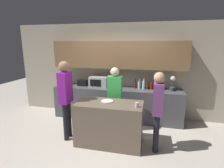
# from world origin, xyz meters

# --- Properties ---
(ground_plane) EXTENTS (14.00, 14.00, 0.00)m
(ground_plane) POSITION_xyz_m (0.00, 0.00, 0.00)
(ground_plane) COLOR beige
(back_wall) EXTENTS (6.40, 0.40, 2.70)m
(back_wall) POSITION_xyz_m (0.00, 1.66, 1.54)
(back_wall) COLOR #B2A893
(back_wall) RESTS_ON ground_plane
(back_counter) EXTENTS (3.60, 0.62, 0.91)m
(back_counter) POSITION_xyz_m (0.00, 1.39, 0.45)
(back_counter) COLOR #4C4C51
(back_counter) RESTS_ON ground_plane
(kitchen_island) EXTENTS (1.39, 0.69, 0.92)m
(kitchen_island) POSITION_xyz_m (0.12, 0.07, 0.46)
(kitchen_island) COLOR brown
(kitchen_island) RESTS_ON ground_plane
(microwave) EXTENTS (0.52, 0.39, 0.30)m
(microwave) POSITION_xyz_m (-0.52, 1.44, 1.06)
(microwave) COLOR #B7BABC
(microwave) RESTS_ON back_counter
(toaster) EXTENTS (0.26, 0.16, 0.18)m
(toaster) POSITION_xyz_m (-1.04, 1.44, 1.00)
(toaster) COLOR black
(toaster) RESTS_ON back_counter
(potted_plant) EXTENTS (0.14, 0.14, 0.40)m
(potted_plant) POSITION_xyz_m (1.49, 1.44, 1.11)
(potted_plant) COLOR #333D4C
(potted_plant) RESTS_ON back_counter
(bottle_0) EXTENTS (0.07, 0.07, 0.28)m
(bottle_0) POSITION_xyz_m (0.51, 1.49, 1.01)
(bottle_0) COLOR maroon
(bottle_0) RESTS_ON back_counter
(bottle_1) EXTENTS (0.08, 0.08, 0.27)m
(bottle_1) POSITION_xyz_m (0.62, 1.48, 1.01)
(bottle_1) COLOR silver
(bottle_1) RESTS_ON back_counter
(bottle_2) EXTENTS (0.09, 0.09, 0.31)m
(bottle_2) POSITION_xyz_m (0.75, 1.46, 1.03)
(bottle_2) COLOR silver
(bottle_2) RESTS_ON back_counter
(bottle_3) EXTENTS (0.07, 0.07, 0.23)m
(bottle_3) POSITION_xyz_m (0.85, 1.47, 1.00)
(bottle_3) COLOR #472814
(bottle_3) RESTS_ON back_counter
(bottle_4) EXTENTS (0.09, 0.09, 0.24)m
(bottle_4) POSITION_xyz_m (0.96, 1.47, 1.00)
(bottle_4) COLOR maroon
(bottle_4) RESTS_ON back_counter
(bottle_5) EXTENTS (0.08, 0.08, 0.29)m
(bottle_5) POSITION_xyz_m (1.08, 1.32, 1.02)
(bottle_5) COLOR maroon
(bottle_5) RESTS_ON back_counter
(bottle_6) EXTENTS (0.08, 0.08, 0.26)m
(bottle_6) POSITION_xyz_m (1.19, 1.45, 1.01)
(bottle_6) COLOR #194723
(bottle_6) RESTS_ON back_counter
(plate_on_island) EXTENTS (0.26, 0.26, 0.01)m
(plate_on_island) POSITION_xyz_m (0.05, 0.16, 0.93)
(plate_on_island) COLOR white
(plate_on_island) RESTS_ON kitchen_island
(cup_0) EXTENTS (0.07, 0.07, 0.10)m
(cup_0) POSITION_xyz_m (0.70, -0.05, 0.97)
(cup_0) COLOR silver
(cup_0) RESTS_ON kitchen_island
(person_left) EXTENTS (0.23, 0.34, 1.77)m
(person_left) POSITION_xyz_m (-0.86, 0.05, 1.06)
(person_left) COLOR black
(person_left) RESTS_ON ground_plane
(person_center) EXTENTS (0.21, 0.34, 1.61)m
(person_center) POSITION_xyz_m (1.09, 0.05, 0.95)
(person_center) COLOR black
(person_center) RESTS_ON ground_plane
(person_right) EXTENTS (0.34, 0.21, 1.59)m
(person_right) POSITION_xyz_m (0.10, 0.67, 0.94)
(person_right) COLOR black
(person_right) RESTS_ON ground_plane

